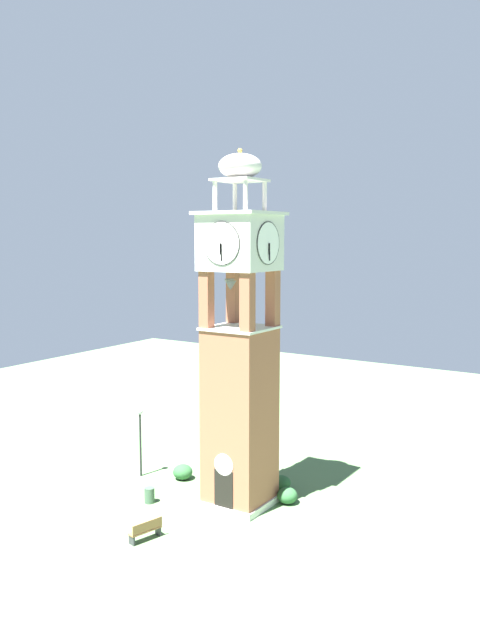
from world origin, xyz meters
name	(u,v)px	position (x,y,z in m)	size (l,w,h in m)	color
ground	(240,504)	(0.00, 0.00, 0.00)	(80.00, 80.00, 0.00)	#517547
clock_tower	(240,360)	(0.00, 0.00, 7.54)	(3.54, 3.54, 17.95)	#93543D
park_bench	(146,530)	(-1.36, -5.76, 0.48)	(0.82, 1.66, 0.95)	brown
lamp_post	(140,429)	(-6.99, 0.26, 2.76)	(0.36, 0.36, 4.00)	black
trash_bin	(150,495)	(-4.03, -2.42, 0.40)	(0.52, 0.52, 0.80)	#38513D
shrub_near_entry	(183,472)	(-4.63, 1.15, 0.42)	(1.11, 1.11, 0.84)	#28562D
shrub_left_of_tower	(280,482)	(0.71, 2.97, 0.35)	(1.15, 1.15, 0.70)	#28562D
shrub_behind_bench	(287,496)	(2.01, 1.41, 0.42)	(1.06, 1.06, 0.83)	#28562D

